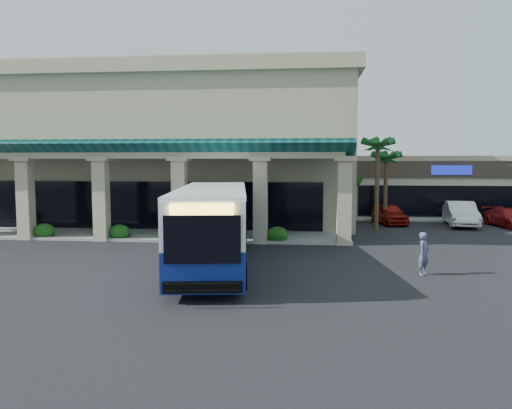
# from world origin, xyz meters

# --- Properties ---
(ground) EXTENTS (110.00, 110.00, 0.00)m
(ground) POSITION_xyz_m (0.00, 0.00, 0.00)
(ground) COLOR black
(main_building) EXTENTS (30.80, 14.80, 11.35)m
(main_building) POSITION_xyz_m (-8.00, 16.00, 5.67)
(main_building) COLOR tan
(main_building) RESTS_ON ground
(arcade) EXTENTS (30.00, 6.20, 5.70)m
(arcade) POSITION_xyz_m (-8.00, 6.80, 2.85)
(arcade) COLOR #0A3E3C
(arcade) RESTS_ON ground
(strip_mall) EXTENTS (22.50, 12.50, 4.90)m
(strip_mall) POSITION_xyz_m (18.00, 24.00, 2.45)
(strip_mall) COLOR beige
(strip_mall) RESTS_ON ground
(palm_0) EXTENTS (2.40, 2.40, 6.60)m
(palm_0) POSITION_xyz_m (8.50, 11.00, 3.30)
(palm_0) COLOR #16521E
(palm_0) RESTS_ON ground
(palm_1) EXTENTS (2.40, 2.40, 5.80)m
(palm_1) POSITION_xyz_m (9.50, 14.00, 2.90)
(palm_1) COLOR #16521E
(palm_1) RESTS_ON ground
(broadleaf_tree) EXTENTS (2.60, 2.60, 4.81)m
(broadleaf_tree) POSITION_xyz_m (7.50, 19.00, 2.41)
(broadleaf_tree) COLOR #164810
(broadleaf_tree) RESTS_ON ground
(transit_bus) EXTENTS (4.38, 12.31, 3.36)m
(transit_bus) POSITION_xyz_m (0.05, -1.00, 1.68)
(transit_bus) COLOR navy
(transit_bus) RESTS_ON ground
(pedestrian) EXTENTS (0.70, 0.74, 1.69)m
(pedestrian) POSITION_xyz_m (8.65, -1.70, 0.85)
(pedestrian) COLOR #4E5175
(pedestrian) RESTS_ON ground
(car_silver) EXTENTS (2.42, 4.51, 1.46)m
(car_silver) POSITION_xyz_m (9.88, 14.52, 0.73)
(car_silver) COLOR maroon
(car_silver) RESTS_ON ground
(car_white) EXTENTS (2.42, 5.32, 1.69)m
(car_white) POSITION_xyz_m (14.63, 13.90, 0.85)
(car_white) COLOR white
(car_white) RESTS_ON ground
(car_red) EXTENTS (2.56, 4.63, 1.27)m
(car_red) POSITION_xyz_m (17.72, 13.63, 0.64)
(car_red) COLOR maroon
(car_red) RESTS_ON ground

